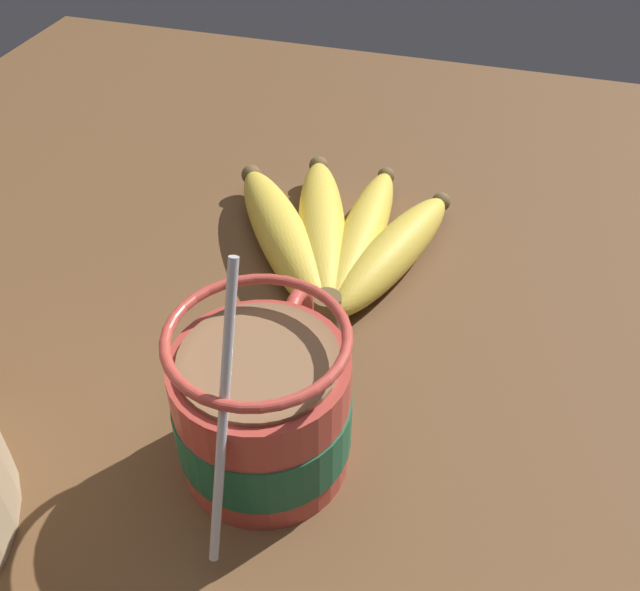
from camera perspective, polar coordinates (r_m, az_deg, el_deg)
name	(u,v)px	position (r cm, az deg, el deg)	size (l,w,h in cm)	color
table	(334,393)	(49.29, 1.13, -7.82)	(107.86, 107.86, 2.92)	brown
coffee_mug	(263,408)	(40.93, -4.55, -8.98)	(16.77, 10.13, 16.77)	#B23D33
banana_bunch	(334,237)	(56.93, 1.11, 4.70)	(21.84, 20.25, 4.21)	brown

